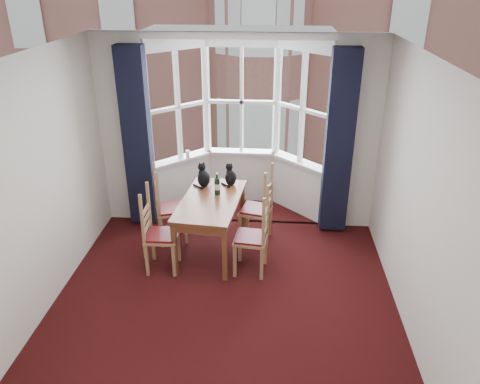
# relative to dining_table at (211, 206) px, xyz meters

# --- Properties ---
(floor) EXTENTS (4.50, 4.50, 0.00)m
(floor) POSITION_rel_dining_table_xyz_m (0.29, -1.35, -0.68)
(floor) COLOR black
(floor) RESTS_ON ground
(ceiling) EXTENTS (4.50, 4.50, 0.00)m
(ceiling) POSITION_rel_dining_table_xyz_m (0.29, -1.35, 2.12)
(ceiling) COLOR white
(ceiling) RESTS_ON floor
(wall_left) EXTENTS (0.00, 4.50, 4.50)m
(wall_left) POSITION_rel_dining_table_xyz_m (-1.71, -1.35, 0.72)
(wall_left) COLOR silver
(wall_left) RESTS_ON floor
(wall_right) EXTENTS (0.00, 4.50, 4.50)m
(wall_right) POSITION_rel_dining_table_xyz_m (2.29, -1.35, 0.72)
(wall_right) COLOR silver
(wall_right) RESTS_ON floor
(wall_near) EXTENTS (4.00, 0.00, 4.00)m
(wall_near) POSITION_rel_dining_table_xyz_m (0.29, -3.60, 0.72)
(wall_near) COLOR silver
(wall_near) RESTS_ON floor
(wall_back_pier_left) EXTENTS (0.70, 0.12, 2.80)m
(wall_back_pier_left) POSITION_rel_dining_table_xyz_m (-1.36, 0.90, 0.72)
(wall_back_pier_left) COLOR silver
(wall_back_pier_left) RESTS_ON floor
(wall_back_pier_right) EXTENTS (0.70, 0.12, 2.80)m
(wall_back_pier_right) POSITION_rel_dining_table_xyz_m (1.94, 0.90, 0.72)
(wall_back_pier_right) COLOR silver
(wall_back_pier_right) RESTS_ON floor
(bay_window) EXTENTS (2.76, 0.94, 2.80)m
(bay_window) POSITION_rel_dining_table_xyz_m (0.29, 1.40, 0.72)
(bay_window) COLOR white
(bay_window) RESTS_ON floor
(curtain_left) EXTENTS (0.38, 0.22, 2.60)m
(curtain_left) POSITION_rel_dining_table_xyz_m (-1.13, 0.72, 0.67)
(curtain_left) COLOR black
(curtain_left) RESTS_ON floor
(curtain_right) EXTENTS (0.38, 0.22, 2.60)m
(curtain_right) POSITION_rel_dining_table_xyz_m (1.71, 0.72, 0.67)
(curtain_right) COLOR black
(curtain_right) RESTS_ON floor
(dining_table) EXTENTS (0.88, 1.45, 0.78)m
(dining_table) POSITION_rel_dining_table_xyz_m (0.00, 0.00, 0.00)
(dining_table) COLOR brown
(dining_table) RESTS_ON floor
(chair_left_near) EXTENTS (0.41, 0.43, 0.92)m
(chair_left_near) POSITION_rel_dining_table_xyz_m (-0.66, -0.47, -0.21)
(chair_left_near) COLOR #A0784D
(chair_left_near) RESTS_ON floor
(chair_left_far) EXTENTS (0.51, 0.53, 0.92)m
(chair_left_far) POSITION_rel_dining_table_xyz_m (-0.69, 0.23, -0.21)
(chair_left_far) COLOR #A0784D
(chair_left_far) RESTS_ON floor
(chair_right_near) EXTENTS (0.44, 0.46, 0.92)m
(chair_right_near) POSITION_rel_dining_table_xyz_m (0.65, -0.45, -0.21)
(chair_right_near) COLOR #A0784D
(chair_right_near) RESTS_ON floor
(chair_right_far) EXTENTS (0.49, 0.50, 0.92)m
(chair_right_far) POSITION_rel_dining_table_xyz_m (0.67, 0.31, -0.21)
(chair_right_far) COLOR #A0784D
(chair_right_far) RESTS_ON floor
(cat_left) EXTENTS (0.26, 0.29, 0.34)m
(cat_left) POSITION_rel_dining_table_xyz_m (-0.15, 0.43, 0.23)
(cat_left) COLOR black
(cat_left) RESTS_ON dining_table
(cat_right) EXTENTS (0.23, 0.26, 0.31)m
(cat_right) POSITION_rel_dining_table_xyz_m (0.22, 0.51, 0.22)
(cat_right) COLOR black
(cat_right) RESTS_ON dining_table
(wine_bottle) EXTENTS (0.08, 0.08, 0.30)m
(wine_bottle) POSITION_rel_dining_table_xyz_m (0.07, 0.17, 0.23)
(wine_bottle) COLOR black
(wine_bottle) RESTS_ON dining_table
(candle_tall) EXTENTS (0.06, 0.06, 0.13)m
(candle_tall) POSITION_rel_dining_table_xyz_m (-0.52, 1.25, 0.25)
(candle_tall) COLOR white
(candle_tall) RESTS_ON bay_window
(street) EXTENTS (80.00, 80.00, 0.00)m
(street) POSITION_rel_dining_table_xyz_m (0.29, 30.90, -6.68)
(street) COLOR #333335
(street) RESTS_ON ground
(tenement_building) EXTENTS (18.40, 7.80, 15.20)m
(tenement_building) POSITION_rel_dining_table_xyz_m (0.29, 12.66, 0.91)
(tenement_building) COLOR #9F6052
(tenement_building) RESTS_ON street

